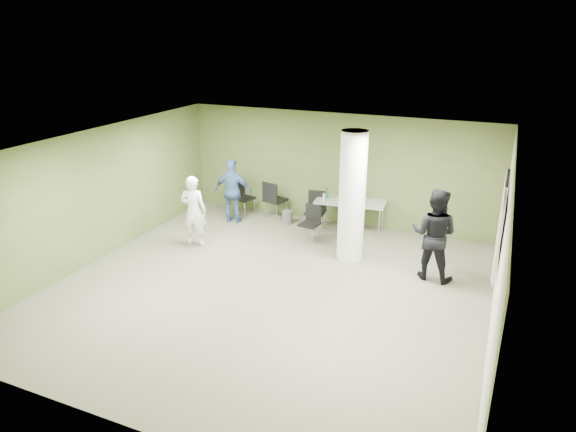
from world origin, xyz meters
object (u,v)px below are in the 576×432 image
at_px(woman_white, 194,211).
at_px(man_black, 434,234).
at_px(man_blue, 233,191).
at_px(chair_back_left, 242,196).
at_px(folding_table, 349,203).

distance_m(woman_white, man_black, 5.29).
height_order(woman_white, man_blue, man_blue).
xyz_separation_m(chair_back_left, woman_white, (-0.07, -2.16, 0.28)).
bearing_deg(chair_back_left, woman_white, 103.29).
bearing_deg(woman_white, chair_back_left, -102.58).
xyz_separation_m(folding_table, woman_white, (-3.03, -2.15, 0.07)).
relative_size(folding_table, woman_white, 1.06).
xyz_separation_m(chair_back_left, man_black, (5.20, -1.73, 0.39)).
xyz_separation_m(folding_table, man_blue, (-2.91, -0.54, 0.08)).
height_order(woman_white, man_black, man_black).
bearing_deg(folding_table, man_black, -43.72).
relative_size(chair_back_left, man_black, 0.50).
height_order(folding_table, woman_white, woman_white).
bearing_deg(folding_table, man_blue, -175.73).
distance_m(man_black, man_blue, 5.28).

